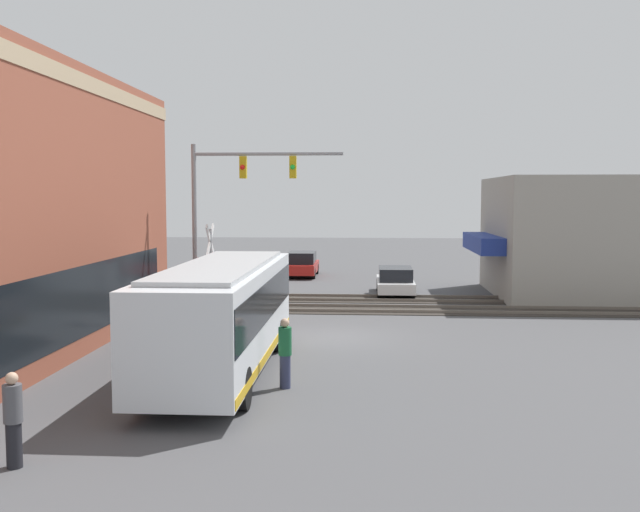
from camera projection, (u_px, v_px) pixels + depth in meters
ground_plane at (333, 337)px, 24.90m from camera, size 120.00×120.00×0.00m
shop_building at (586, 237)px, 34.99m from camera, size 8.90×10.12×5.84m
city_bus at (222, 313)px, 19.66m from camera, size 10.27×2.59×3.07m
traffic_signal_gantry at (233, 193)px, 29.13m from camera, size 0.42×6.23×7.04m
crossing_signal at (210, 261)px, 28.96m from camera, size 1.41×1.18×3.81m
rail_track_near at (339, 309)px, 30.86m from camera, size 2.60×60.00×0.15m
rail_track_far at (342, 299)px, 34.05m from camera, size 2.60×60.00×0.15m
parked_car_white at (395, 282)px, 35.61m from camera, size 4.45×1.82×1.38m
parked_car_red at (302, 265)px, 43.78m from camera, size 4.43×1.82×1.52m
pedestrian_near_bus at (285, 352)px, 18.20m from camera, size 0.34×0.34×1.81m
pedestrian_by_lamp at (13, 419)px, 12.85m from camera, size 0.34×0.34×1.76m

